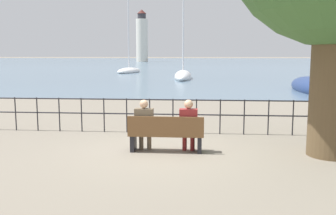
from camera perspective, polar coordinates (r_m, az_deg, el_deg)
name	(u,v)px	position (r m, az deg, el deg)	size (l,w,h in m)	color
ground_plane	(166,151)	(9.28, -0.28, -6.69)	(1000.00, 1000.00, 0.00)	gray
harbor_water	(200,61)	(169.77, 4.84, 7.14)	(600.00, 300.00, 0.01)	slate
park_bench	(166,135)	(9.11, -0.31, -4.15)	(1.84, 0.45, 0.90)	brown
seated_person_left	(144,123)	(9.20, -3.64, -2.37)	(0.45, 0.35, 1.28)	brown
seated_person_right	(188,123)	(9.10, 3.14, -2.43)	(0.43, 0.35, 1.29)	maroon
promenade_railing	(173,111)	(11.27, 0.76, -0.47)	(15.61, 0.04, 1.05)	black
sailboat_0	(129,71)	(51.15, -5.96, 5.60)	(3.28, 6.66, 11.16)	white
sailboat_1	(183,75)	(37.91, 2.30, 4.90)	(1.83, 8.67, 12.63)	white
sailboat_2	(314,87)	(26.09, 21.36, 2.94)	(2.24, 7.93, 9.63)	navy
harbor_lighthouse	(142,38)	(139.60, -3.99, 10.57)	(4.27, 4.27, 18.83)	silver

